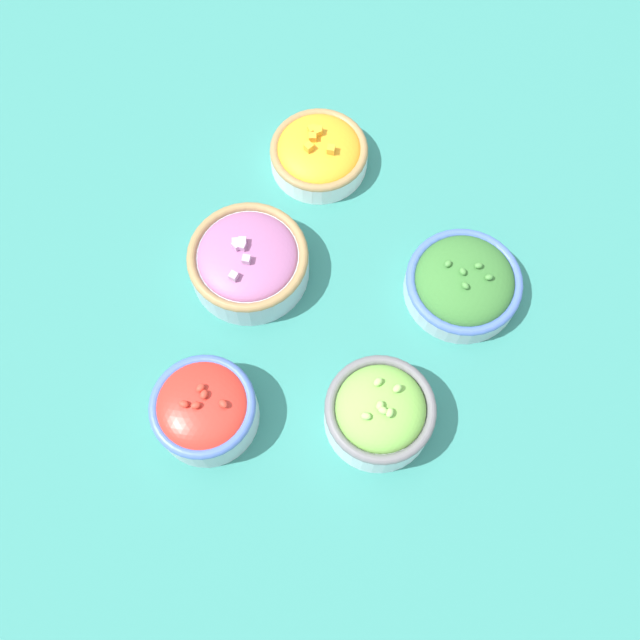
% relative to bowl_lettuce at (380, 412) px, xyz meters
% --- Properties ---
extents(ground_plane, '(3.00, 3.00, 0.00)m').
position_rel_bowl_lettuce_xyz_m(ground_plane, '(-0.07, -0.12, -0.04)').
color(ground_plane, '#337F75').
extents(bowl_lettuce, '(0.13, 0.13, 0.09)m').
position_rel_bowl_lettuce_xyz_m(bowl_lettuce, '(0.00, 0.00, 0.00)').
color(bowl_lettuce, silver).
rests_on(bowl_lettuce, ground_plane).
extents(bowl_red_onion, '(0.15, 0.15, 0.07)m').
position_rel_bowl_lettuce_xyz_m(bowl_red_onion, '(-0.09, -0.24, -0.01)').
color(bowl_red_onion, '#B2C1CC').
rests_on(bowl_red_onion, ground_plane).
extents(bowl_squash, '(0.13, 0.13, 0.06)m').
position_rel_bowl_lettuce_xyz_m(bowl_squash, '(-0.28, -0.25, -0.02)').
color(bowl_squash, white).
rests_on(bowl_squash, ground_plane).
extents(bowl_broccoli, '(0.15, 0.15, 0.07)m').
position_rel_bowl_lettuce_xyz_m(bowl_broccoli, '(-0.20, 0.01, -0.02)').
color(bowl_broccoli, '#B2C1CC').
rests_on(bowl_broccoli, ground_plane).
extents(bowl_cherry_tomatoes, '(0.12, 0.12, 0.08)m').
position_rel_bowl_lettuce_xyz_m(bowl_cherry_tomatoes, '(0.10, -0.18, -0.00)').
color(bowl_cherry_tomatoes, '#B2C1CC').
rests_on(bowl_cherry_tomatoes, ground_plane).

